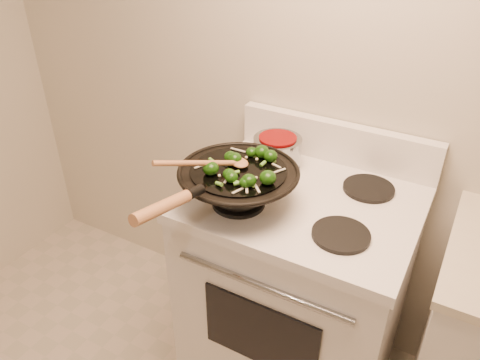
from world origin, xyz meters
The scene contains 5 objects.
stove centered at (-0.06, 1.17, 0.47)m, with size 0.78×0.67×1.08m.
wok centered at (-0.24, 1.01, 1.00)m, with size 0.40×0.66×0.22m.
stirfry centered at (-0.22, 1.02, 1.07)m, with size 0.28×0.27×0.05m.
wooden_spoon centered at (-0.30, 0.98, 1.09)m, with size 0.21×0.29×0.09m.
saucepan centered at (-0.24, 1.32, 0.99)m, with size 0.18×0.29×0.11m.
Camera 1 is at (0.39, -0.11, 1.82)m, focal length 35.00 mm.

